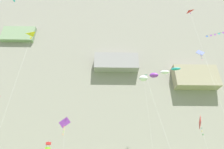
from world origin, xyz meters
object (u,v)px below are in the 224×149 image
at_px(kite_delta_upper_mid, 31,43).
at_px(kite_delta_upper_left, 143,81).
at_px(kite_banner_high_center, 224,49).
at_px(kite_diamond_mid_right, 200,123).
at_px(kite_windsock_low_left, 153,76).
at_px(kite_box_low_center, 48,146).
at_px(kite_diamond_upper_right, 203,57).
at_px(kite_delta_near_cliff, 191,17).
at_px(kite_diamond_far_left, 65,124).

distance_m(kite_delta_upper_mid, kite_delta_upper_left, 22.52).
bearing_deg(kite_banner_high_center, kite_diamond_mid_right, -176.89).
relative_size(kite_windsock_low_left, kite_diamond_mid_right, 1.34).
distance_m(kite_delta_upper_mid, kite_windsock_low_left, 20.12).
bearing_deg(kite_delta_upper_mid, kite_windsock_low_left, -8.63).
bearing_deg(kite_box_low_center, kite_windsock_low_left, -35.31).
distance_m(kite_diamond_upper_right, kite_windsock_low_left, 19.60).
relative_size(kite_delta_near_cliff, kite_diamond_upper_right, 1.18).
xyz_separation_m(kite_box_low_center, kite_diamond_far_left, (1.76, 2.02, 4.14)).
xyz_separation_m(kite_diamond_mid_right, kite_diamond_far_left, (-21.77, 6.78, 1.53)).
xyz_separation_m(kite_delta_upper_mid, kite_windsock_low_left, (18.48, -2.81, -7.45)).
bearing_deg(kite_delta_near_cliff, kite_banner_high_center, 23.86).
bearing_deg(kite_windsock_low_left, kite_box_low_center, 144.69).
xyz_separation_m(kite_box_low_center, kite_banner_high_center, (31.62, -4.31, 16.92)).
xyz_separation_m(kite_delta_near_cliff, kite_windsock_low_left, (-9.88, -3.98, -15.07)).
relative_size(kite_delta_upper_mid, kite_banner_high_center, 0.80).
height_order(kite_box_low_center, kite_windsock_low_left, kite_windsock_low_left).
bearing_deg(kite_box_low_center, kite_banner_high_center, -7.77).
height_order(kite_windsock_low_left, kite_delta_upper_left, kite_delta_upper_left).
relative_size(kite_delta_near_cliff, kite_banner_high_center, 1.09).
height_order(kite_diamond_far_left, kite_banner_high_center, kite_banner_high_center).
distance_m(kite_delta_near_cliff, kite_diamond_upper_right, 8.61).
bearing_deg(kite_diamond_upper_right, kite_box_low_center, 177.80).
bearing_deg(kite_delta_upper_mid, kite_banner_high_center, 6.45).
bearing_deg(kite_delta_upper_left, kite_diamond_mid_right, -46.78).
bearing_deg(kite_delta_near_cliff, kite_diamond_mid_right, 129.77).
distance_m(kite_delta_near_cliff, kite_banner_high_center, 8.64).
relative_size(kite_box_low_center, kite_diamond_far_left, 0.64).
distance_m(kite_delta_upper_mid, kite_delta_near_cliff, 29.39).
bearing_deg(kite_diamond_upper_right, kite_banner_high_center, -52.40).
bearing_deg(kite_diamond_upper_right, kite_diamond_mid_right, -147.18).
distance_m(kite_delta_upper_mid, kite_box_low_center, 17.07).
xyz_separation_m(kite_delta_upper_mid, kite_banner_high_center, (34.54, 3.90, 2.25)).
bearing_deg(kite_diamond_far_left, kite_banner_high_center, -11.98).
xyz_separation_m(kite_delta_upper_mid, kite_diamond_far_left, (4.68, 10.24, -10.53)).
height_order(kite_diamond_mid_right, kite_delta_upper_left, kite_delta_upper_left).
xyz_separation_m(kite_box_low_center, kite_windsock_low_left, (15.56, -11.02, 7.22)).
bearing_deg(kite_box_low_center, kite_diamond_mid_right, -11.42).
distance_m(kite_diamond_mid_right, kite_delta_upper_left, 14.32).
bearing_deg(kite_delta_near_cliff, kite_delta_upper_mid, -177.64).
xyz_separation_m(kite_diamond_mid_right, kite_delta_upper_left, (-6.53, 6.95, 10.69)).
xyz_separation_m(kite_box_low_center, kite_delta_upper_left, (17.00, 2.19, 13.30)).
bearing_deg(kite_delta_upper_left, kite_diamond_far_left, -179.36).
xyz_separation_m(kite_delta_near_cliff, kite_banner_high_center, (6.18, 2.73, -5.38)).
bearing_deg(kite_delta_upper_mid, kite_box_low_center, 70.42).
xyz_separation_m(kite_windsock_low_left, kite_diamond_far_left, (-13.80, 13.05, -3.08)).
height_order(kite_delta_near_cliff, kite_delta_upper_left, kite_delta_near_cliff).
bearing_deg(kite_diamond_upper_right, kite_delta_near_cliff, -122.14).
distance_m(kite_diamond_mid_right, kite_diamond_far_left, 22.85).
bearing_deg(kite_delta_upper_mid, kite_diamond_mid_right, 7.46).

